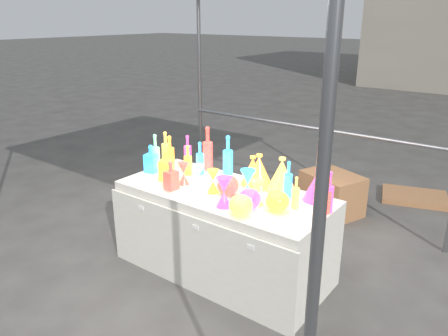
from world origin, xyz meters
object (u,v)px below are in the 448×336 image
Objects in this scene: decanter_0 at (166,165)px; globe_0 at (277,202)px; lampshade_0 at (253,170)px; display_table at (223,232)px; bottle_0 at (170,152)px; hourglass_0 at (184,174)px; cardboard_box_closed at (332,193)px.

decanter_0 reaches higher than globe_0.
globe_0 is 0.70× the size of lampshade_0.
display_table is at bearing 172.24° from globe_0.
bottle_0 is 1.27× the size of lampshade_0.
hourglass_0 is 0.76× the size of lampshade_0.
display_table is at bearing -122.62° from lampshade_0.
decanter_0 is at bearing -52.86° from bottle_0.
bottle_0 is 1.82× the size of globe_0.
lampshade_0 is (-0.15, -1.41, 0.65)m from cardboard_box_closed.
display_table is at bearing -11.64° from bottle_0.
lampshade_0 is at bearing 8.36° from bottle_0.
cardboard_box_closed is (0.26, 1.69, -0.15)m from display_table.
lampshade_0 is (0.85, 0.12, -0.03)m from bottle_0.
hourglass_0 is 0.59m from lampshade_0.
display_table is 0.76m from decanter_0.
cardboard_box_closed is 2.06m from decanter_0.
cardboard_box_closed is at bearing 70.60° from hourglass_0.
display_table reaches higher than cardboard_box_closed.
hourglass_0 is at bearing -31.49° from bottle_0.
hourglass_0 is at bearing -179.86° from globe_0.
globe_0 is at bearing -9.99° from bottle_0.
hourglass_0 is (0.20, 0.01, -0.04)m from decanter_0.
globe_0 is (0.30, -1.77, 0.59)m from cardboard_box_closed.
cardboard_box_closed is 2.34× the size of decanter_0.
globe_0 is at bearing -22.31° from decanter_0.
display_table is 0.60m from hourglass_0.
hourglass_0 is at bearing -88.22° from cardboard_box_closed.
bottle_0 reaches higher than cardboard_box_closed.
lampshade_0 is (-0.45, 0.35, 0.06)m from globe_0.
display_table is 10.38× the size of globe_0.
hourglass_0 reaches higher than cardboard_box_closed.
decanter_0 is at bearing -93.58° from cardboard_box_closed.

